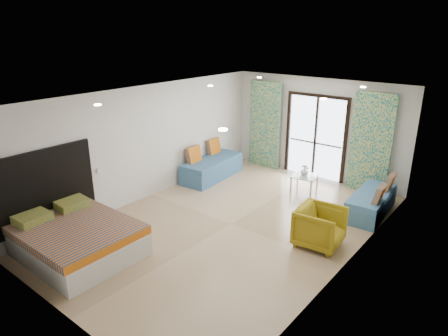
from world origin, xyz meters
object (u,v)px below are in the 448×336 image
Objects in this scene: daybed_left at (212,167)px; armchair at (320,225)px; daybed_right at (372,202)px; bed at (77,239)px; coffee_table at (305,177)px.

armchair is (3.95, -1.46, 0.12)m from daybed_left.
daybed_left is 1.13× the size of daybed_right.
daybed_right is (3.59, 5.05, -0.04)m from bed.
coffee_table is at bearing 71.55° from bed.
bed is 5.62m from coffee_table.
daybed_left reaches higher than daybed_right.
daybed_left reaches higher than coffee_table.
armchair is (1.53, -2.27, 0.07)m from coffee_table.
coffee_table is at bearing 167.52° from daybed_right.
coffee_table is at bearing 28.33° from armchair.
bed is 4.57m from daybed_left.
armchair is at bearing -25.50° from daybed_left.
daybed_left is at bearing 64.01° from armchair.
coffee_table is 2.74m from armchair.
armchair is at bearing 42.80° from bed.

